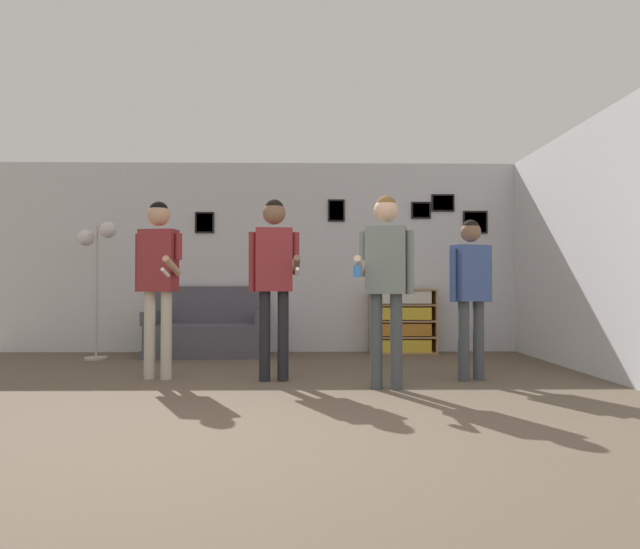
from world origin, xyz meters
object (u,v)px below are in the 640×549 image
Objects in this scene: bookshelf at (403,321)px; person_watcher_holding_cup at (386,269)px; couch at (208,333)px; floor_lamp at (97,251)px; bottle_on_floor at (163,353)px; person_player_foreground_left at (158,268)px; person_spectator_near_bookshelf at (471,282)px; person_player_foreground_center at (274,267)px.

person_watcher_holding_cup is at bearing -102.21° from bookshelf.
couch is 1.78m from floor_lamp.
bottle_on_floor is (-2.52, 1.97, -0.99)m from person_watcher_holding_cup.
person_player_foreground_left is at bearing 164.70° from person_watcher_holding_cup.
person_watcher_holding_cup is 6.82× the size of bottle_on_floor.
couch is at bearing 54.70° from bottle_on_floor.
person_spectator_near_bookshelf is at bearing -23.46° from bottle_on_floor.
person_watcher_holding_cup is (2.07, -2.59, 0.79)m from couch.
person_spectator_near_bookshelf reaches higher than bookshelf.
person_player_foreground_left is (-0.15, -1.98, 0.81)m from couch.
couch is at bearing 144.66° from person_spectator_near_bookshelf.
person_player_foreground_left is 1.02× the size of person_watcher_holding_cup.
couch is 2.15m from person_player_foreground_left.
person_player_foreground_left is 1.12× the size of person_spectator_near_bookshelf.
person_player_foreground_center is at bearing -45.38° from bottle_on_floor.
person_spectator_near_bookshelf is (3.13, -0.13, -0.15)m from person_player_foreground_left.
bookshelf is 3.25m from bottle_on_floor.
person_player_foreground_center reaches higher than bottle_on_floor.
bookshelf is 2.92m from person_watcher_holding_cup.
person_player_foreground_left is at bearing -52.47° from floor_lamp.
person_player_foreground_center is (-1.65, -2.31, 0.67)m from bookshelf.
person_watcher_holding_cup is (3.42, -2.17, -0.30)m from floor_lamp.
person_watcher_holding_cup reaches higher than bookshelf.
person_spectator_near_bookshelf is at bearing -35.34° from couch.
bottle_on_floor is (-0.30, 1.36, -1.01)m from person_player_foreground_left.
bookshelf is at bearing 97.53° from person_spectator_near_bookshelf.
floor_lamp is 1.00× the size of person_watcher_holding_cup.
person_spectator_near_bookshelf is (1.95, 0.01, -0.15)m from person_player_foreground_center.
person_spectator_near_bookshelf reaches higher than bottle_on_floor.
person_watcher_holding_cup is at bearing -37.96° from bottle_on_floor.
floor_lamp is at bearing 158.68° from person_spectator_near_bookshelf.
person_player_foreground_center is at bearing -179.84° from person_spectator_near_bookshelf.
person_watcher_holding_cup reaches higher than person_spectator_near_bookshelf.
person_player_foreground_center reaches higher than person_player_foreground_left.
person_player_foreground_left is at bearing 177.63° from person_spectator_near_bookshelf.
bottle_on_floor is at bearing 134.62° from person_player_foreground_center.
bottle_on_floor is at bearing 142.04° from person_watcher_holding_cup.
person_watcher_holding_cup is (-0.60, -2.79, 0.64)m from bookshelf.
person_spectator_near_bookshelf reaches higher than couch.
couch is 1.73× the size of bookshelf.
floor_lamp reaches higher than bookshelf.
person_spectator_near_bookshelf is (2.98, -2.11, 0.67)m from couch.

